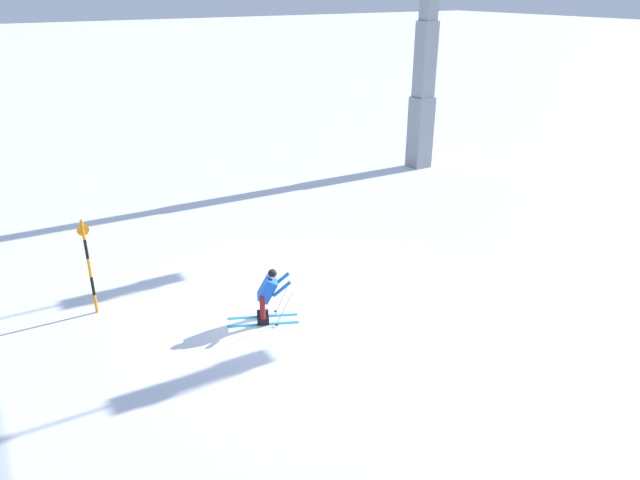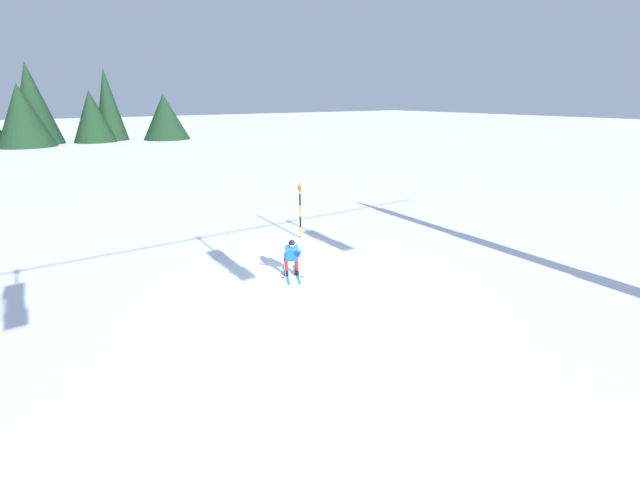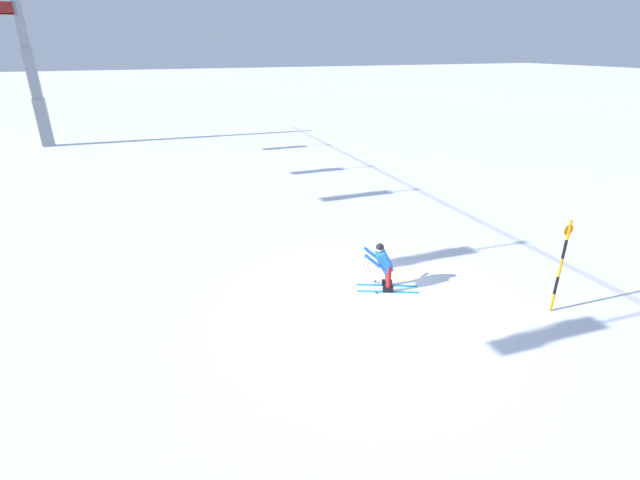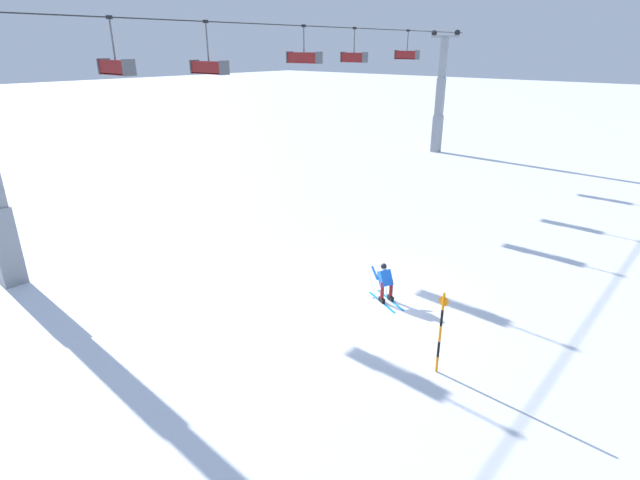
% 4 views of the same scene
% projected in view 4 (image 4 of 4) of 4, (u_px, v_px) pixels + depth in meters
% --- Properties ---
extents(ground_plane, '(260.00, 260.00, 0.00)m').
position_uv_depth(ground_plane, '(361.00, 299.00, 17.61)').
color(ground_plane, white).
extents(skier_carving_main, '(1.17, 1.74, 1.48)m').
position_uv_depth(skier_carving_main, '(385.00, 280.00, 17.31)').
color(skier_carving_main, '#198CCC').
rests_on(skier_carving_main, ground_plane).
extents(lift_tower_far, '(0.67, 2.45, 9.69)m').
position_uv_depth(lift_tower_far, '(440.00, 103.00, 40.86)').
color(lift_tower_far, gray).
rests_on(lift_tower_far, ground_plane).
extents(haul_cable, '(39.36, 0.05, 0.05)m').
position_uv_depth(haul_cable, '(304.00, 26.00, 27.10)').
color(haul_cable, black).
extents(chairlift_seat_nearest, '(0.61, 2.05, 2.22)m').
position_uv_depth(chairlift_seat_nearest, '(115.00, 67.00, 19.78)').
color(chairlift_seat_nearest, black).
extents(chairlift_seat_second, '(0.61, 2.29, 2.36)m').
position_uv_depth(chairlift_seat_second, '(208.00, 67.00, 23.08)').
color(chairlift_seat_second, black).
extents(chairlift_seat_middle, '(0.61, 2.30, 2.03)m').
position_uv_depth(chairlift_seat_middle, '(303.00, 58.00, 27.65)').
color(chairlift_seat_middle, black).
extents(chairlift_seat_fourth, '(0.61, 1.80, 2.08)m').
position_uv_depth(chairlift_seat_fourth, '(353.00, 57.00, 30.97)').
color(chairlift_seat_fourth, black).
extents(chairlift_seat_farthest, '(0.61, 1.80, 2.01)m').
position_uv_depth(chairlift_seat_farthest, '(406.00, 55.00, 35.42)').
color(chairlift_seat_farthest, black).
extents(trail_marker_pole, '(0.07, 0.28, 2.46)m').
position_uv_depth(trail_marker_pole, '(440.00, 331.00, 13.21)').
color(trail_marker_pole, orange).
rests_on(trail_marker_pole, ground_plane).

